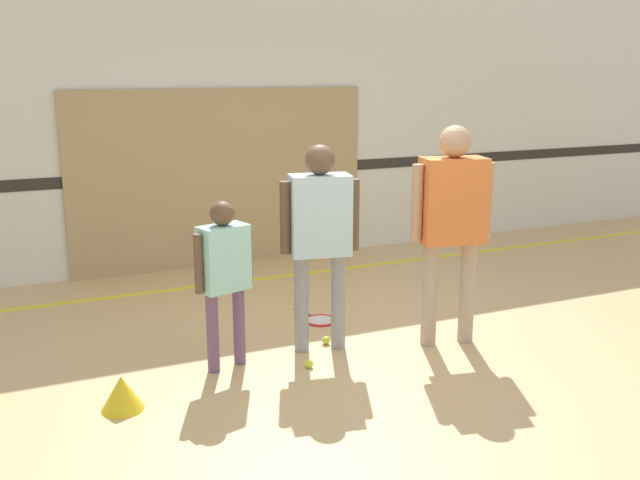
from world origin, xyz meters
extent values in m
plane|color=tan|center=(0.00, 0.00, 0.00)|extent=(16.00, 16.00, 0.00)
cube|color=silver|center=(0.00, 3.04, 1.60)|extent=(16.00, 0.06, 3.20)
cube|color=#2D2823|center=(0.00, 3.00, 1.02)|extent=(16.00, 0.01, 0.12)
cube|color=tan|center=(-0.18, 2.98, 0.97)|extent=(3.30, 0.05, 1.94)
cube|color=yellow|center=(0.00, 2.24, 0.00)|extent=(14.40, 0.10, 0.01)
cylinder|color=gray|center=(-0.36, 0.28, 0.39)|extent=(0.11, 0.11, 0.77)
cylinder|color=gray|center=(-0.07, 0.22, 0.39)|extent=(0.11, 0.11, 0.77)
cube|color=silver|center=(-0.21, 0.25, 1.08)|extent=(0.49, 0.33, 0.61)
sphere|color=brown|center=(-0.21, 0.25, 1.49)|extent=(0.22, 0.22, 0.22)
cylinder|color=brown|center=(-0.47, 0.30, 1.07)|extent=(0.08, 0.08, 0.55)
cylinder|color=brown|center=(0.05, 0.19, 1.07)|extent=(0.08, 0.08, 0.55)
cylinder|color=#6B4C70|center=(-1.09, 0.17, 0.30)|extent=(0.09, 0.09, 0.60)
cylinder|color=#6B4C70|center=(-0.87, 0.24, 0.30)|extent=(0.09, 0.09, 0.60)
cube|color=#99D8D1|center=(-0.98, 0.21, 0.84)|extent=(0.39, 0.28, 0.47)
sphere|color=brown|center=(-0.98, 0.21, 1.16)|extent=(0.17, 0.17, 0.17)
cylinder|color=brown|center=(-1.18, 0.15, 0.83)|extent=(0.06, 0.06, 0.42)
cylinder|color=brown|center=(-0.78, 0.26, 0.83)|extent=(0.06, 0.06, 0.42)
cylinder|color=tan|center=(0.93, -0.08, 0.42)|extent=(0.12, 0.12, 0.83)
cylinder|color=tan|center=(0.62, -0.01, 0.42)|extent=(0.12, 0.12, 0.83)
cube|color=orange|center=(0.77, -0.04, 1.16)|extent=(0.53, 0.36, 0.66)
sphere|color=tan|center=(0.77, -0.04, 1.61)|extent=(0.24, 0.24, 0.24)
cylinder|color=tan|center=(1.05, -0.10, 1.15)|extent=(0.09, 0.09, 0.59)
cylinder|color=tan|center=(0.49, 0.02, 1.15)|extent=(0.09, 0.09, 0.59)
torus|color=red|center=(0.05, 0.82, 0.01)|extent=(0.35, 0.35, 0.02)
cylinder|color=silver|center=(0.05, 0.82, 0.01)|extent=(0.25, 0.25, 0.01)
cylinder|color=black|center=(-0.02, 1.06, 0.01)|extent=(0.08, 0.23, 0.02)
sphere|color=black|center=(-0.05, 1.17, 0.01)|extent=(0.03, 0.03, 0.03)
sphere|color=#CCE038|center=(-0.43, -0.05, 0.03)|extent=(0.07, 0.07, 0.07)
sphere|color=#CCE038|center=(0.29, 0.96, 0.03)|extent=(0.07, 0.07, 0.07)
sphere|color=#CCE038|center=(-0.13, 0.32, 0.03)|extent=(0.07, 0.07, 0.07)
cone|color=yellow|center=(-1.79, -0.17, 0.12)|extent=(0.28, 0.28, 0.23)
camera|label=1|loc=(-2.34, -4.54, 2.15)|focal=40.00mm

